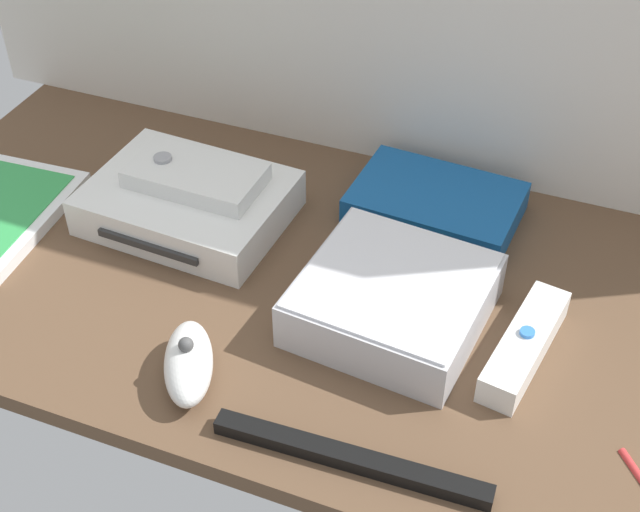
{
  "coord_description": "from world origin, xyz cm",
  "views": [
    {
      "loc": [
        24.3,
        -61.97,
        61.52
      ],
      "look_at": [
        0.0,
        0.0,
        4.0
      ],
      "focal_mm": 49.83,
      "sensor_mm": 36.0,
      "label": 1
    }
  ],
  "objects_px": {
    "remote_nunchuk": "(189,363)",
    "remote_classic_pad": "(196,175)",
    "remote_wand": "(525,345)",
    "sensor_bar": "(350,458)",
    "game_console": "(188,203)",
    "network_router": "(435,204)",
    "mini_computer": "(393,299)"
  },
  "relations": [
    {
      "from": "remote_classic_pad",
      "to": "sensor_bar",
      "type": "distance_m",
      "value": 0.38
    },
    {
      "from": "game_console",
      "to": "remote_wand",
      "type": "relative_size",
      "value": 1.44
    },
    {
      "from": "remote_nunchuk",
      "to": "remote_classic_pad",
      "type": "xyz_separation_m",
      "value": [
        -0.1,
        0.22,
        0.03
      ]
    },
    {
      "from": "remote_classic_pad",
      "to": "game_console",
      "type": "bearing_deg",
      "value": -123.08
    },
    {
      "from": "mini_computer",
      "to": "remote_classic_pad",
      "type": "relative_size",
      "value": 1.27
    },
    {
      "from": "mini_computer",
      "to": "remote_classic_pad",
      "type": "xyz_separation_m",
      "value": [
        -0.25,
        0.08,
        0.03
      ]
    },
    {
      "from": "remote_wand",
      "to": "remote_nunchuk",
      "type": "distance_m",
      "value": 0.31
    },
    {
      "from": "network_router",
      "to": "sensor_bar",
      "type": "relative_size",
      "value": 0.78
    },
    {
      "from": "game_console",
      "to": "sensor_bar",
      "type": "distance_m",
      "value": 0.37
    },
    {
      "from": "game_console",
      "to": "sensor_bar",
      "type": "height_order",
      "value": "game_console"
    },
    {
      "from": "remote_nunchuk",
      "to": "remote_classic_pad",
      "type": "distance_m",
      "value": 0.24
    },
    {
      "from": "remote_nunchuk",
      "to": "sensor_bar",
      "type": "height_order",
      "value": "remote_nunchuk"
    },
    {
      "from": "mini_computer",
      "to": "remote_wand",
      "type": "distance_m",
      "value": 0.13
    },
    {
      "from": "game_console",
      "to": "sensor_bar",
      "type": "xyz_separation_m",
      "value": [
        0.28,
        -0.24,
        -0.01
      ]
    },
    {
      "from": "network_router",
      "to": "remote_wand",
      "type": "relative_size",
      "value": 1.23
    },
    {
      "from": "game_console",
      "to": "remote_wand",
      "type": "bearing_deg",
      "value": -7.34
    },
    {
      "from": "mini_computer",
      "to": "network_router",
      "type": "height_order",
      "value": "mini_computer"
    },
    {
      "from": "remote_classic_pad",
      "to": "sensor_bar",
      "type": "xyz_separation_m",
      "value": [
        0.27,
        -0.25,
        -0.05
      ]
    },
    {
      "from": "mini_computer",
      "to": "remote_nunchuk",
      "type": "relative_size",
      "value": 1.7
    },
    {
      "from": "remote_wand",
      "to": "remote_nunchuk",
      "type": "height_order",
      "value": "remote_nunchuk"
    },
    {
      "from": "network_router",
      "to": "sensor_bar",
      "type": "bearing_deg",
      "value": -82.06
    },
    {
      "from": "remote_nunchuk",
      "to": "remote_classic_pad",
      "type": "bearing_deg",
      "value": 89.37
    },
    {
      "from": "game_console",
      "to": "sensor_bar",
      "type": "relative_size",
      "value": 0.91
    },
    {
      "from": "game_console",
      "to": "remote_wand",
      "type": "xyz_separation_m",
      "value": [
        0.39,
        -0.07,
        -0.01
      ]
    },
    {
      "from": "mini_computer",
      "to": "game_console",
      "type": "bearing_deg",
      "value": 165.12
    },
    {
      "from": "game_console",
      "to": "remote_wand",
      "type": "height_order",
      "value": "game_console"
    },
    {
      "from": "game_console",
      "to": "remote_nunchuk",
      "type": "height_order",
      "value": "remote_nunchuk"
    },
    {
      "from": "remote_wand",
      "to": "sensor_bar",
      "type": "xyz_separation_m",
      "value": [
        -0.11,
        -0.17,
        -0.01
      ]
    },
    {
      "from": "game_console",
      "to": "mini_computer",
      "type": "bearing_deg",
      "value": -11.76
    },
    {
      "from": "remote_nunchuk",
      "to": "sensor_bar",
      "type": "relative_size",
      "value": 0.45
    },
    {
      "from": "mini_computer",
      "to": "network_router",
      "type": "relative_size",
      "value": 0.99
    },
    {
      "from": "remote_wand",
      "to": "remote_nunchuk",
      "type": "xyz_separation_m",
      "value": [
        -0.28,
        -0.14,
        0.01
      ]
    }
  ]
}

